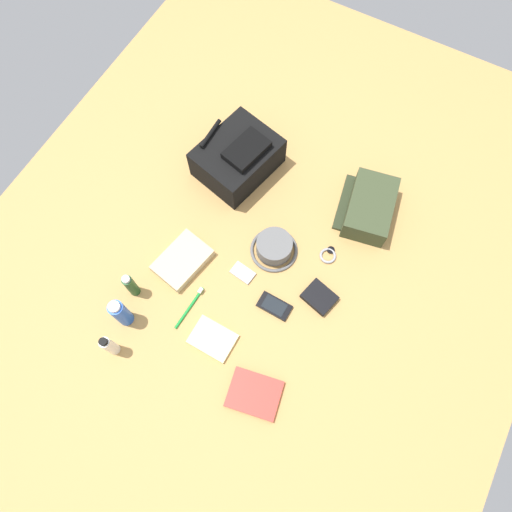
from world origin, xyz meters
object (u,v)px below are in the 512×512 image
object	(u,v)px
toothbrush	(191,305)
notepad	(213,339)
bucket_hat	(274,247)
paperback_novel	(254,394)
cell_phone	(274,306)
backpack	(238,157)
wallet	(319,297)
wristwatch	(328,255)
toiletry_pouch	(369,207)
folded_towel	(182,260)
media_player	(243,273)
toothpaste_tube	(109,346)
shampoo_bottle	(131,285)
deodorant_spray	(121,313)

from	to	relation	value
toothbrush	notepad	size ratio (longest dim) A/B	1.16
bucket_hat	paperback_novel	bearing A→B (deg)	-159.25
cell_phone	backpack	bearing A→B (deg)	42.02
wallet	notepad	xyz separation A→B (m)	(-0.31, 0.26, -0.00)
backpack	bucket_hat	distance (m)	0.39
wristwatch	wallet	bearing A→B (deg)	-165.57
toiletry_pouch	toothbrush	size ratio (longest dim) A/B	1.62
paperback_novel	backpack	bearing A→B (deg)	32.94
paperback_novel	cell_phone	xyz separation A→B (m)	(0.30, 0.08, -0.00)
bucket_hat	cell_phone	world-z (taller)	bucket_hat
cell_phone	wallet	bearing A→B (deg)	-50.25
bucket_hat	folded_towel	world-z (taller)	bucket_hat
paperback_novel	media_player	xyz separation A→B (m)	(0.35, 0.24, -0.00)
folded_towel	bucket_hat	bearing A→B (deg)	-53.40
backpack	notepad	bearing A→B (deg)	-157.85
toothpaste_tube	shampoo_bottle	size ratio (longest dim) A/B	1.02
deodorant_spray	shampoo_bottle	distance (m)	0.10
bucket_hat	toothbrush	bearing A→B (deg)	154.29
toothpaste_tube	folded_towel	bearing A→B (deg)	-5.07
toothpaste_tube	deodorant_spray	xyz separation A→B (m)	(0.11, 0.03, 0.01)
bucket_hat	shampoo_bottle	xyz separation A→B (m)	(-0.38, 0.36, 0.04)
media_player	folded_towel	xyz separation A→B (m)	(-0.07, 0.22, 0.01)
bucket_hat	shampoo_bottle	bearing A→B (deg)	136.28
backpack	deodorant_spray	size ratio (longest dim) A/B	2.08
toothpaste_tube	paperback_novel	bearing A→B (deg)	-78.44
paperback_novel	bucket_hat	bearing A→B (deg)	20.75
paperback_novel	toothbrush	world-z (taller)	toothbrush
bucket_hat	wallet	distance (m)	0.25
bucket_hat	toothbrush	size ratio (longest dim) A/B	1.02
shampoo_bottle	toothbrush	xyz separation A→B (m)	(0.05, -0.21, -0.06)
bucket_hat	folded_towel	size ratio (longest dim) A/B	0.89
bucket_hat	deodorant_spray	world-z (taller)	deodorant_spray
deodorant_spray	wristwatch	world-z (taller)	deodorant_spray
toiletry_pouch	toothbrush	xyz separation A→B (m)	(-0.64, 0.40, -0.04)
toiletry_pouch	toothpaste_tube	distance (m)	1.05
toothpaste_tube	cell_phone	world-z (taller)	toothpaste_tube
deodorant_spray	toothbrush	world-z (taller)	deodorant_spray
shampoo_bottle	paperback_novel	bearing A→B (deg)	-101.10
toiletry_pouch	cell_phone	world-z (taller)	toiletry_pouch
deodorant_spray	notepad	world-z (taller)	deodorant_spray
toothpaste_tube	toothbrush	size ratio (longest dim) A/B	0.84
deodorant_spray	cell_phone	size ratio (longest dim) A/B	1.40
wallet	folded_towel	distance (m)	0.52
toiletry_pouch	media_player	size ratio (longest dim) A/B	3.14
wallet	notepad	size ratio (longest dim) A/B	0.73
toothpaste_tube	media_player	bearing A→B (deg)	-28.80
paperback_novel	toothpaste_tube	bearing A→B (deg)	101.56
wristwatch	toothbrush	size ratio (longest dim) A/B	0.41
cell_phone	folded_towel	world-z (taller)	folded_towel
shampoo_bottle	paperback_novel	world-z (taller)	shampoo_bottle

